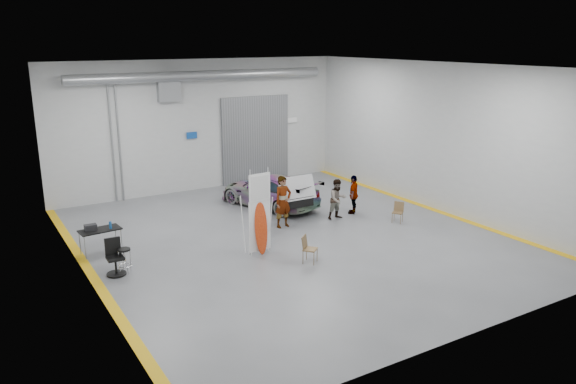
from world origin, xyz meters
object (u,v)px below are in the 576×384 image
sedan_car (270,191)px  folding_chair_near (310,254)px  folding_chair_far (397,216)px  person_a (283,202)px  person_b (338,199)px  person_c (354,194)px  office_chair (115,259)px  work_table (97,230)px  surfboard_display (260,220)px  shop_stool (125,261)px

sedan_car → folding_chair_near: bearing=53.8°
folding_chair_far → sedan_car: bearing=-179.0°
person_a → folding_chair_near: person_a is taller
sedan_car → person_a: bearing=52.9°
person_b → person_c: (0.98, 0.26, -0.01)m
person_a → office_chair: person_a is taller
person_a → work_table: bearing=167.2°
person_c → surfboard_display: size_ratio=0.55×
person_b → folding_chair_far: 2.39m
person_c → office_chair: (-9.90, -1.19, -0.31)m
person_b → surfboard_display: 4.72m
person_c → folding_chair_near: size_ratio=1.81×
folding_chair_near → person_c: bearing=-1.3°
folding_chair_far → office_chair: 10.64m
surfboard_display → work_table: bearing=144.6°
person_c → sedan_car: bearing=-90.1°
person_b → office_chair: size_ratio=1.45×
surfboard_display → work_table: 5.36m
person_c → folding_chair_far: 2.05m
folding_chair_far → surfboard_display: bearing=-123.1°
sedan_car → folding_chair_far: sedan_car is taller
person_c → folding_chair_near: 5.59m
shop_stool → office_chair: 0.30m
surfboard_display → work_table: (-4.55, 2.80, -0.35)m
sedan_car → person_c: person_c is taller
surfboard_display → office_chair: bearing=166.4°
person_a → work_table: 6.65m
folding_chair_near → work_table: work_table is taller
folding_chair_far → person_a: bearing=-148.9°
folding_chair_far → work_table: size_ratio=0.58×
person_c → office_chair: person_c is taller
sedan_car → folding_chair_near: size_ratio=5.25×
person_c → shop_stool: size_ratio=2.02×
person_b → office_chair: 8.97m
person_b → office_chair: (-8.92, -0.93, -0.32)m
folding_chair_near → work_table: 7.02m
office_chair → folding_chair_near: bearing=-20.1°
person_a → person_b: person_a is taller
folding_chair_far → office_chair: bearing=-127.8°
sedan_car → person_b: person_b is taller
sedan_car → folding_chair_far: bearing=106.8°
folding_chair_far → work_table: work_table is taller
person_c → work_table: 9.95m
sedan_car → shop_stool: size_ratio=5.87×
person_c → surfboard_display: (-5.36, -1.98, 0.37)m
surfboard_display → folding_chair_far: 6.15m
person_c → shop_stool: (-9.62, -1.25, -0.40)m
person_a → surfboard_display: 2.85m
person_b → folding_chair_near: (-3.39, -3.19, -0.53)m
shop_stool → person_b: bearing=6.6°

